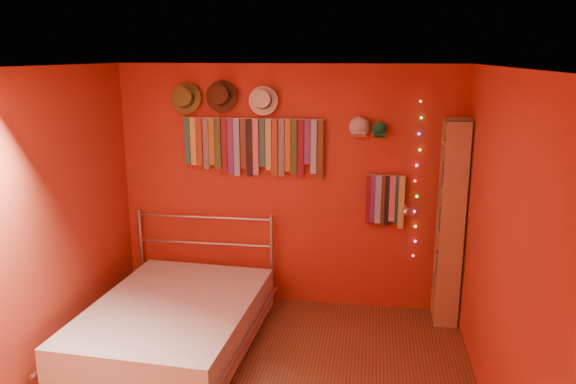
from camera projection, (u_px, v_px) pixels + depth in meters
The scene contains 15 objects.
back_wall at pixel (288, 188), 5.77m from camera, with size 3.50×0.02×2.50m, color maroon.
right_wall at pixel (502, 255), 3.83m from camera, with size 0.02×3.50×2.50m, color maroon.
left_wall at pixel (31, 231), 4.34m from camera, with size 0.02×3.50×2.50m, color maroon.
ceiling at pixel (249, 67), 3.79m from camera, with size 3.50×3.50×0.02m, color white.
tie_rack at pixel (253, 144), 5.65m from camera, with size 1.45×0.03×0.60m.
small_tie_rack at pixel (385, 199), 5.58m from camera, with size 0.40×0.03×0.54m.
fedora_olive at pixel (185, 98), 5.61m from camera, with size 0.32×0.17×0.31m.
fedora_brown at pixel (221, 96), 5.54m from camera, with size 0.32×0.17×0.32m.
fedora_white at pixel (263, 100), 5.50m from camera, with size 0.29×0.16×0.29m.
cap_white at pixel (359, 127), 5.46m from camera, with size 0.19×0.24×0.19m.
cap_green at pixel (379, 129), 5.44m from camera, with size 0.16×0.20×0.16m.
fairy_lights at pixel (417, 181), 5.51m from camera, with size 0.06×0.02×1.58m.
reading_lamp at pixel (406, 211), 5.39m from camera, with size 0.07×0.31×0.09m.
bookshelf at pixel (455, 223), 5.37m from camera, with size 0.25×0.34×2.00m.
bed at pixel (174, 323), 5.06m from camera, with size 1.59×2.06×0.98m.
Camera 1 is at (0.85, -3.80, 2.59)m, focal length 35.00 mm.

